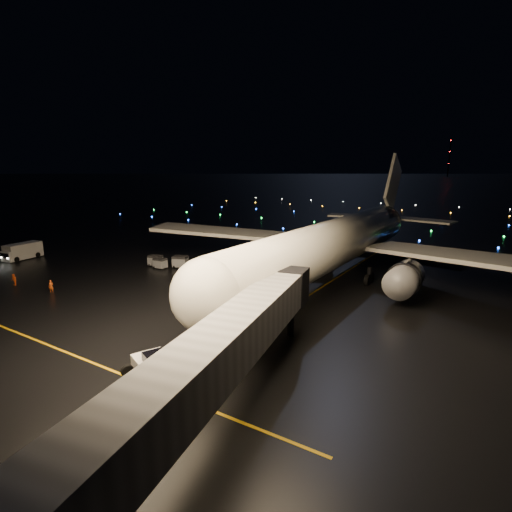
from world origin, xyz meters
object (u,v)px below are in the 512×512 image
at_px(crew_b, 14,280).
at_px(baggage_cart_2, 160,263).
at_px(crew_c, 203,269).
at_px(pushback_tug, 156,367).
at_px(belt_loader, 196,285).
at_px(baggage_cart_0, 180,262).
at_px(crew_a, 51,286).
at_px(service_truck, 23,251).
at_px(baggage_cart_1, 155,261).
at_px(airliner, 345,215).

bearing_deg(crew_b, baggage_cart_2, 72.67).
bearing_deg(crew_c, pushback_tug, -6.29).
relative_size(belt_loader, baggage_cart_0, 2.92).
bearing_deg(baggage_cart_0, crew_a, -126.26).
distance_m(crew_b, baggage_cart_2, 19.82).
bearing_deg(baggage_cart_2, service_truck, -166.27).
xyz_separation_m(pushback_tug, belt_loader, (-10.35, 16.78, 0.48)).
bearing_deg(baggage_cart_2, baggage_cart_1, 154.15).
xyz_separation_m(service_truck, baggage_cart_1, (23.28, 8.42, -0.51)).
bearing_deg(baggage_cart_2, pushback_tug, -48.49).
distance_m(service_truck, crew_b, 17.79).
height_order(belt_loader, baggage_cart_0, belt_loader).
relative_size(belt_loader, crew_a, 4.09).
height_order(airliner, belt_loader, airliner).
bearing_deg(crew_a, pushback_tug, -62.14).
relative_size(crew_c, baggage_cart_1, 0.86).
distance_m(airliner, service_truck, 54.69).
distance_m(crew_a, baggage_cart_1, 16.99).
distance_m(pushback_tug, baggage_cart_0, 34.61).
xyz_separation_m(service_truck, baggage_cart_2, (25.08, 7.67, -0.57)).
xyz_separation_m(crew_a, baggage_cart_0, (5.23, 18.23, 0.15)).
xyz_separation_m(belt_loader, crew_c, (-5.78, 8.24, -0.68)).
bearing_deg(pushback_tug, crew_a, -173.27).
xyz_separation_m(crew_b, crew_c, (18.31, 17.49, 0.11)).
distance_m(crew_a, baggage_cart_2, 16.46).
bearing_deg(baggage_cart_0, baggage_cart_2, -159.65).
bearing_deg(crew_a, airliner, -1.90).
relative_size(airliner, crew_a, 40.19).
xyz_separation_m(airliner, crew_a, (-28.74, -26.90, -8.24)).
bearing_deg(crew_b, crew_c, 56.69).
relative_size(airliner, pushback_tug, 13.95).
height_order(pushback_tug, crew_c, pushback_tug).
relative_size(crew_a, baggage_cart_0, 0.71).
distance_m(baggage_cart_0, baggage_cart_1, 4.36).
height_order(service_truck, baggage_cart_0, service_truck).
bearing_deg(pushback_tug, belt_loader, 145.53).
distance_m(crew_c, baggage_cart_2, 8.31).
bearing_deg(belt_loader, pushback_tug, -58.08).
bearing_deg(crew_a, belt_loader, -18.76).
distance_m(pushback_tug, service_truck, 52.34).
bearing_deg(baggage_cart_1, crew_a, -105.20).
height_order(crew_a, crew_c, crew_c).
bearing_deg(crew_b, baggage_cart_0, 70.11).
relative_size(crew_b, baggage_cart_0, 0.70).
relative_size(service_truck, baggage_cart_2, 3.92).
bearing_deg(belt_loader, baggage_cart_1, 151.84).
bearing_deg(crew_c, belt_loader, -4.03).
xyz_separation_m(airliner, service_truck, (-50.95, -18.36, -7.64)).
distance_m(pushback_tug, baggage_cart_2, 34.70).
height_order(pushback_tug, baggage_cart_2, pushback_tug).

